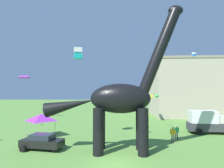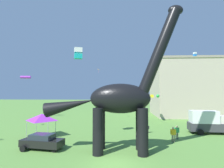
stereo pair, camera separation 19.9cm
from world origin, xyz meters
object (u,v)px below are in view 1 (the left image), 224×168
at_px(person_photographer, 173,133).
at_px(kite_drifting, 194,54).
at_px(parked_sedan_left, 42,142).
at_px(kite_near_high, 25,77).
at_px(person_vendor_side, 176,131).
at_px(person_watching_child, 147,128).
at_px(kite_mid_left, 78,53).
at_px(dinosaur_sculpture, 120,98).
at_px(parked_box_truck, 208,122).
at_px(kite_near_low, 152,96).
at_px(kite_far_left, 98,69).
at_px(festival_canopy_tent, 41,117).

distance_m(person_photographer, kite_drifting, 15.83).
xyz_separation_m(parked_sedan_left, person_photographer, (14.13, 3.37, 0.26)).
bearing_deg(kite_near_high, person_vendor_side, -30.48).
height_order(person_watching_child, kite_mid_left, kite_mid_left).
xyz_separation_m(parked_sedan_left, kite_mid_left, (2.77, 3.77, 9.82)).
bearing_deg(dinosaur_sculpture, kite_drifting, 44.31).
bearing_deg(parked_box_truck, person_photographer, -137.92).
bearing_deg(parked_box_truck, kite_near_low, 127.40).
bearing_deg(kite_mid_left, kite_near_high, 131.95).
distance_m(dinosaur_sculpture, kite_mid_left, 8.59).
distance_m(kite_far_left, kite_mid_left, 15.03).
xyz_separation_m(parked_box_truck, festival_canopy_tent, (-22.65, -3.04, 0.90)).
bearing_deg(person_photographer, kite_drifting, 132.42).
height_order(kite_far_left, kite_drifting, kite_drifting).
xyz_separation_m(festival_canopy_tent, kite_drifting, (22.68, 7.62, 9.60)).
xyz_separation_m(person_vendor_side, kite_near_high, (-27.82, 16.37, 8.03)).
distance_m(person_photographer, person_vendor_side, 1.65).
distance_m(kite_near_low, kite_mid_left, 18.85).
bearing_deg(kite_mid_left, parked_box_truck, 14.09).
distance_m(dinosaur_sculpture, parked_box_truck, 15.60).
bearing_deg(kite_drifting, parked_box_truck, -90.43).
distance_m(person_photographer, kite_far_left, 20.93).
xyz_separation_m(person_vendor_side, kite_far_left, (-11.49, 13.99, 9.38)).
xyz_separation_m(person_vendor_side, kite_drifting, (5.45, 7.98, 11.13)).
xyz_separation_m(parked_box_truck, person_watching_child, (-8.52, -0.03, -0.95)).
relative_size(dinosaur_sculpture, kite_mid_left, 10.78).
relative_size(person_watching_child, kite_drifting, 1.84).
relative_size(person_photographer, kite_mid_left, 1.31).
xyz_separation_m(person_watching_child, kite_near_high, (-24.72, 13.01, 8.34)).
distance_m(dinosaur_sculpture, kite_far_left, 20.45).
xyz_separation_m(kite_far_left, kite_mid_left, (-0.70, -15.01, 0.23)).
distance_m(parked_sedan_left, kite_mid_left, 10.87).
height_order(person_vendor_side, kite_far_left, kite_far_left).
height_order(festival_canopy_tent, kite_mid_left, kite_mid_left).
height_order(parked_box_truck, kite_mid_left, kite_mid_left).
height_order(festival_canopy_tent, kite_far_left, kite_far_left).
relative_size(parked_box_truck, kite_mid_left, 4.29).
bearing_deg(person_vendor_side, kite_mid_left, 132.24).
distance_m(kite_near_high, kite_drifting, 34.45).
relative_size(kite_near_high, kite_mid_left, 1.63).
relative_size(parked_box_truck, person_vendor_side, 3.45).
relative_size(person_photographer, kite_drifting, 2.79).
bearing_deg(kite_far_left, parked_box_truck, -32.08).
xyz_separation_m(kite_near_low, kite_drifting, (6.18, -4.88, 7.11)).
height_order(parked_box_truck, person_photographer, parked_box_truck).
height_order(person_vendor_side, kite_near_high, kite_near_high).
bearing_deg(person_vendor_side, kite_drifting, 3.11).
distance_m(festival_canopy_tent, kite_near_low, 20.86).
bearing_deg(parked_box_truck, dinosaur_sculpture, -140.71).
xyz_separation_m(dinosaur_sculpture, parked_box_truck, (12.46, 8.69, -3.57)).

